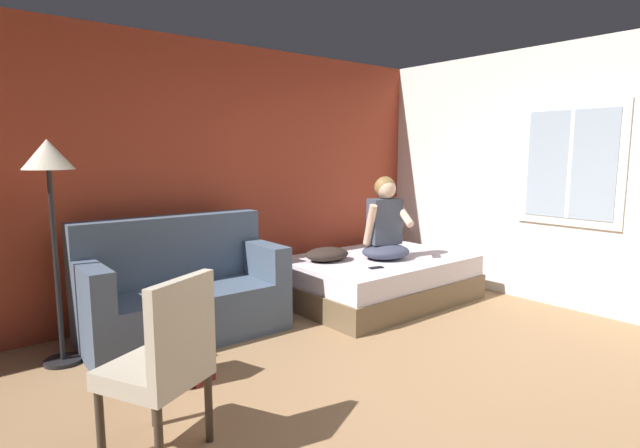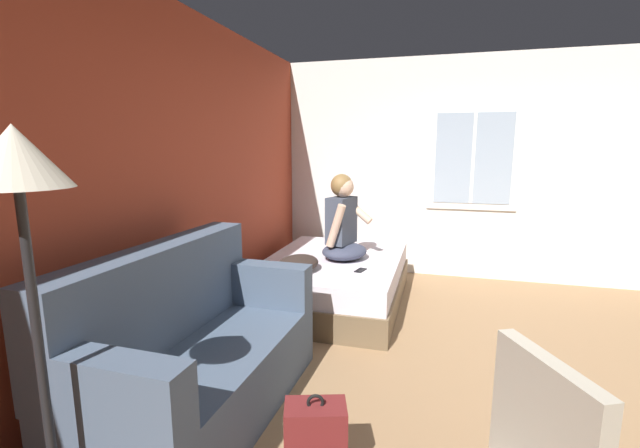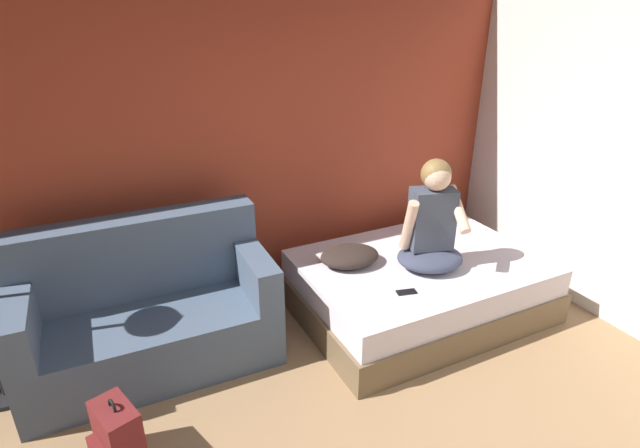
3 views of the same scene
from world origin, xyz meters
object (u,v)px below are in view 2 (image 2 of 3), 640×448
(backpack, at_px, (316,445))
(throw_pillow, at_px, (298,263))
(cell_phone, at_px, (361,270))
(bed, at_px, (334,280))
(person_seated, at_px, (343,225))
(couch, at_px, (194,352))
(floor_lamp, at_px, (21,203))

(backpack, height_order, throw_pillow, throw_pillow)
(backpack, bearing_deg, cell_phone, 4.51)
(bed, height_order, throw_pillow, throw_pillow)
(person_seated, bearing_deg, cell_phone, -146.51)
(couch, distance_m, backpack, 0.95)
(couch, height_order, throw_pillow, couch)
(cell_phone, bearing_deg, couch, -98.52)
(bed, height_order, backpack, bed)
(backpack, relative_size, floor_lamp, 0.27)
(cell_phone, bearing_deg, backpack, -71.45)
(cell_phone, bearing_deg, bed, 145.78)
(couch, relative_size, floor_lamp, 1.01)
(person_seated, relative_size, floor_lamp, 0.51)
(couch, bearing_deg, bed, -9.49)
(floor_lamp, bearing_deg, bed, -6.95)
(backpack, relative_size, throw_pillow, 0.95)
(person_seated, height_order, floor_lamp, floor_lamp)
(throw_pillow, height_order, floor_lamp, floor_lamp)
(couch, distance_m, cell_phone, 1.85)
(couch, distance_m, throw_pillow, 1.56)
(throw_pillow, height_order, cell_phone, throw_pillow)
(person_seated, xyz_separation_m, backpack, (-2.43, -0.42, -0.64))
(person_seated, height_order, backpack, person_seated)
(couch, bearing_deg, throw_pillow, -5.29)
(person_seated, height_order, throw_pillow, person_seated)
(cell_phone, distance_m, floor_lamp, 2.93)
(couch, distance_m, person_seated, 2.19)
(throw_pillow, distance_m, cell_phone, 0.59)
(throw_pillow, bearing_deg, cell_phone, -74.62)
(bed, bearing_deg, floor_lamp, 173.05)
(bed, relative_size, cell_phone, 13.71)
(backpack, bearing_deg, floor_lamp, 125.29)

